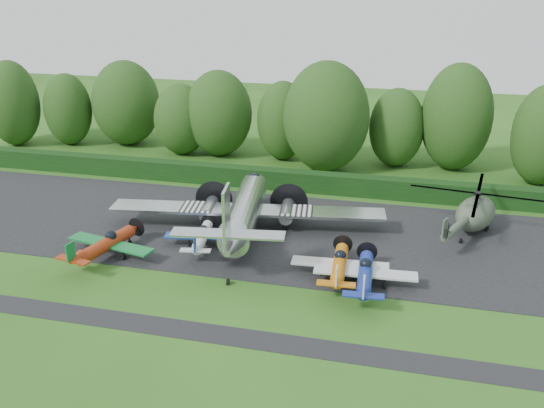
% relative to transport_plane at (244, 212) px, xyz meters
% --- Properties ---
extents(ground, '(160.00, 160.00, 0.00)m').
position_rel_transport_plane_xyz_m(ground, '(1.44, -8.88, -2.12)').
color(ground, '#234F16').
rests_on(ground, ground).
extents(apron, '(70.00, 18.00, 0.01)m').
position_rel_transport_plane_xyz_m(apron, '(1.44, 1.12, -2.12)').
color(apron, black).
rests_on(apron, ground).
extents(taxiway_verge, '(70.00, 2.00, 0.00)m').
position_rel_transport_plane_xyz_m(taxiway_verge, '(1.44, -14.88, -2.12)').
color(taxiway_verge, black).
rests_on(taxiway_verge, ground).
extents(hedgerow, '(90.00, 1.60, 2.00)m').
position_rel_transport_plane_xyz_m(hedgerow, '(1.44, 12.12, -2.12)').
color(hedgerow, black).
rests_on(hedgerow, ground).
extents(transport_plane, '(23.72, 18.19, 7.60)m').
position_rel_transport_plane_xyz_m(transport_plane, '(0.00, 0.00, 0.00)').
color(transport_plane, silver).
rests_on(transport_plane, ground).
extents(light_plane_red, '(7.52, 7.90, 2.89)m').
position_rel_transport_plane_xyz_m(light_plane_red, '(-9.16, -6.84, -0.92)').
color(light_plane_red, '#932A0D').
rests_on(light_plane_red, ground).
extents(light_plane_white, '(6.32, 6.65, 2.43)m').
position_rel_transport_plane_xyz_m(light_plane_white, '(-2.51, -3.28, -1.11)').
color(light_plane_white, silver).
rests_on(light_plane_white, ground).
extents(light_plane_orange, '(7.12, 7.49, 2.74)m').
position_rel_transport_plane_xyz_m(light_plane_orange, '(8.95, -5.78, -0.98)').
color(light_plane_orange, '#C4690B').
rests_on(light_plane_orange, ground).
extents(light_plane_blue, '(7.33, 7.70, 2.82)m').
position_rel_transport_plane_xyz_m(light_plane_blue, '(10.90, -6.84, -0.95)').
color(light_plane_blue, navy).
rests_on(light_plane_blue, ground).
extents(helicopter, '(11.26, 13.18, 3.63)m').
position_rel_transport_plane_xyz_m(helicopter, '(19.01, 5.34, -0.17)').
color(helicopter, '#3F4837').
rests_on(helicopter, ground).
extents(tree_0, '(5.90, 5.90, 9.09)m').
position_rel_transport_plane_xyz_m(tree_0, '(-29.71, 22.18, 2.41)').
color(tree_0, black).
rests_on(tree_0, ground).
extents(tree_1, '(9.45, 9.45, 12.15)m').
position_rel_transport_plane_xyz_m(tree_1, '(3.77, 19.41, 3.95)').
color(tree_1, black).
rests_on(tree_1, ground).
extents(tree_2, '(6.18, 6.18, 8.96)m').
position_rel_transport_plane_xyz_m(tree_2, '(11.27, 22.81, 2.35)').
color(tree_2, black).
rests_on(tree_2, ground).
extents(tree_3, '(7.92, 7.92, 10.23)m').
position_rel_transport_plane_xyz_m(tree_3, '(-9.58, 22.23, 2.99)').
color(tree_3, black).
rests_on(tree_3, ground).
extents(tree_5, '(6.69, 6.69, 10.77)m').
position_rel_transport_plane_xyz_m(tree_5, '(-36.27, 20.25, 3.25)').
color(tree_5, black).
rests_on(tree_5, ground).
extents(tree_6, '(6.25, 6.25, 10.48)m').
position_rel_transport_plane_xyz_m(tree_6, '(26.11, 20.07, 3.11)').
color(tree_6, black).
rests_on(tree_6, ground).
extents(tree_8, '(6.62, 6.62, 8.53)m').
position_rel_transport_plane_xyz_m(tree_8, '(-14.15, 21.67, 2.13)').
color(tree_8, black).
rests_on(tree_8, ground).
extents(tree_9, '(8.46, 8.46, 10.68)m').
position_rel_transport_plane_xyz_m(tree_9, '(-22.52, 24.04, 3.21)').
color(tree_9, black).
rests_on(tree_9, ground).
extents(tree_10, '(6.04, 6.04, 9.29)m').
position_rel_transport_plane_xyz_m(tree_10, '(-1.77, 22.34, 2.51)').
color(tree_10, black).
rests_on(tree_10, ground).
extents(tree_11, '(7.73, 7.73, 11.88)m').
position_rel_transport_plane_xyz_m(tree_11, '(17.63, 23.24, 3.81)').
color(tree_11, black).
rests_on(tree_11, ground).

